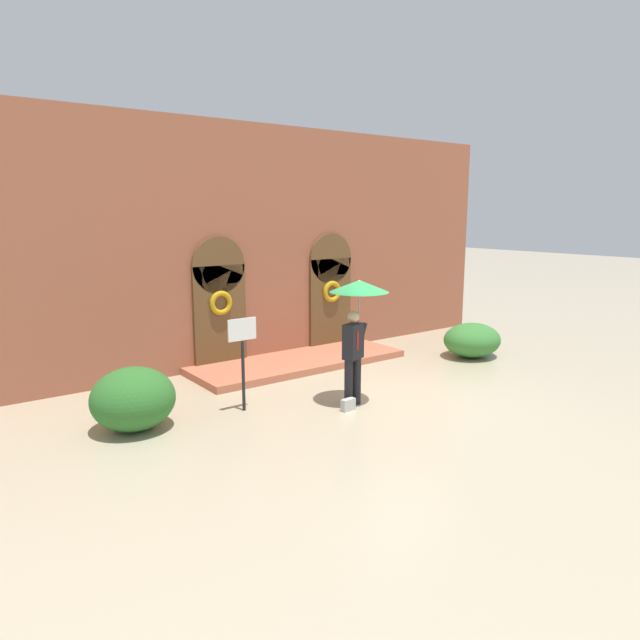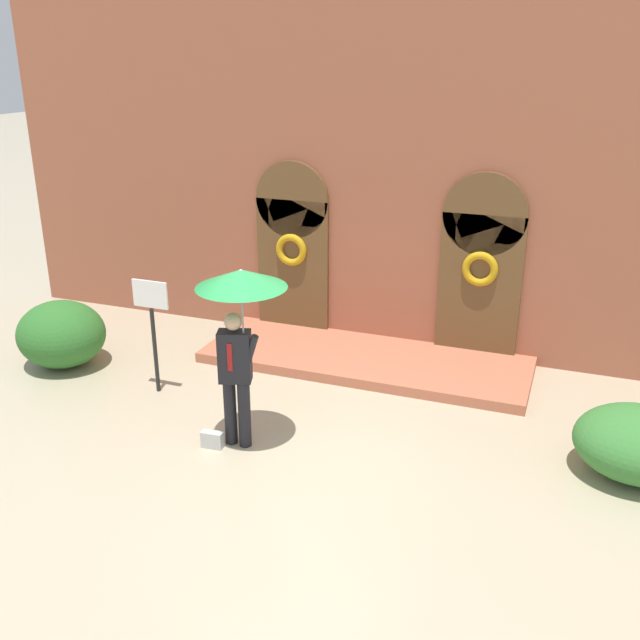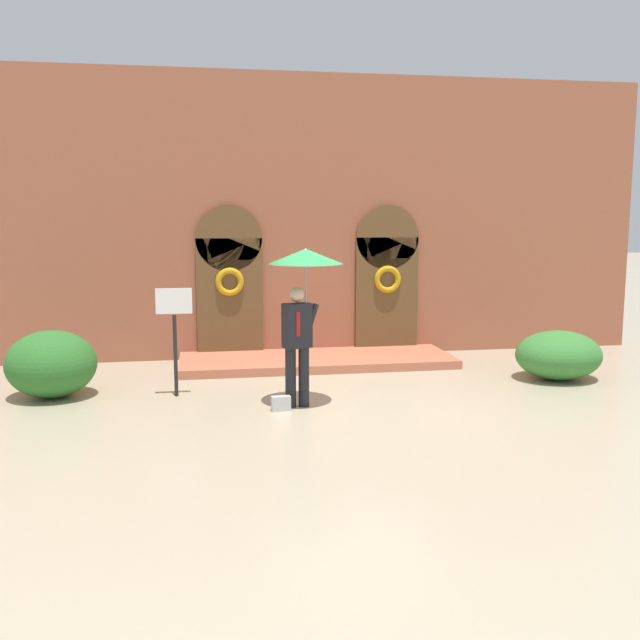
# 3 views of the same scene
# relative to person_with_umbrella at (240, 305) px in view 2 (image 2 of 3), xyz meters

# --- Properties ---
(ground_plane) EXTENTS (80.00, 80.00, 0.00)m
(ground_plane) POSITION_rel_person_with_umbrella_xyz_m (0.69, -0.11, -1.91)
(ground_plane) COLOR tan
(building_facade) EXTENTS (14.00, 2.30, 5.60)m
(building_facade) POSITION_rel_person_with_umbrella_xyz_m (0.69, 4.04, 0.77)
(building_facade) COLOR #9E563D
(building_facade) RESTS_ON ground
(person_with_umbrella) EXTENTS (1.10, 1.10, 2.36)m
(person_with_umbrella) POSITION_rel_person_with_umbrella_xyz_m (0.00, 0.00, 0.00)
(person_with_umbrella) COLOR black
(person_with_umbrella) RESTS_ON ground
(handbag) EXTENTS (0.29, 0.14, 0.22)m
(handbag) POSITION_rel_person_with_umbrella_xyz_m (-0.37, -0.20, -1.80)
(handbag) COLOR #B7B7B2
(handbag) RESTS_ON ground
(sign_post) EXTENTS (0.56, 0.06, 1.72)m
(sign_post) POSITION_rel_person_with_umbrella_xyz_m (-1.90, 0.94, -0.75)
(sign_post) COLOR black
(sign_post) RESTS_ON ground
(shrub_left) EXTENTS (1.39, 1.32, 1.06)m
(shrub_left) POSITION_rel_person_with_umbrella_xyz_m (-3.83, 1.22, -1.38)
(shrub_left) COLOR #2D6B28
(shrub_left) RESTS_ON ground
(shrub_right) EXTENTS (1.50, 1.32, 0.85)m
(shrub_right) POSITION_rel_person_with_umbrella_xyz_m (4.66, 1.02, -1.49)
(shrub_right) COLOR #387A33
(shrub_right) RESTS_ON ground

